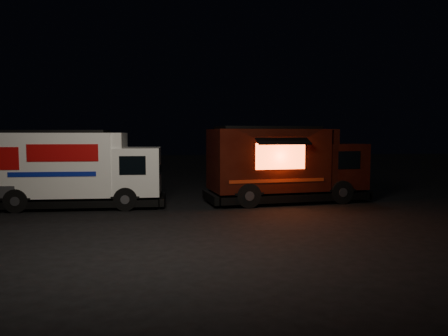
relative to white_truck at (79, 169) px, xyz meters
The scene contains 3 objects.
ground 4.65m from the white_truck, 44.24° to the right, with size 80.00×80.00×0.00m, color black.
white_truck is the anchor object (origin of this frame).
red_truck 7.74m from the white_truck, ahead, with size 6.25×2.30×2.91m, color #37110A, non-canonical shape.
Camera 1 is at (0.29, -12.89, 2.65)m, focal length 35.00 mm.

